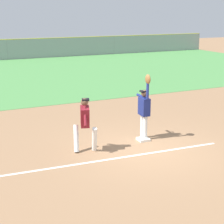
# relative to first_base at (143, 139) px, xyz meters

# --- Properties ---
(ground_plane) EXTENTS (77.59, 77.59, 0.00)m
(ground_plane) POSITION_rel_first_base_xyz_m (-0.32, -0.74, -0.04)
(ground_plane) COLOR #936D4C
(outfield_grass) EXTENTS (42.10, 17.79, 0.01)m
(outfield_grass) POSITION_rel_first_base_xyz_m (-0.32, 14.90, -0.04)
(outfield_grass) COLOR #4C8C47
(outfield_grass) RESTS_ON ground_plane
(chalk_foul_line) EXTENTS (11.99, 0.81, 0.01)m
(chalk_foul_line) POSITION_rel_first_base_xyz_m (-4.00, -0.90, -0.04)
(chalk_foul_line) COLOR white
(chalk_foul_line) RESTS_ON ground_plane
(first_base) EXTENTS (0.40, 0.40, 0.08)m
(first_base) POSITION_rel_first_base_xyz_m (0.00, 0.00, 0.00)
(first_base) COLOR white
(first_base) RESTS_ON ground_plane
(fielder) EXTENTS (0.29, 0.90, 2.28)m
(fielder) POSITION_rel_first_base_xyz_m (0.09, 0.12, 1.08)
(fielder) COLOR silver
(fielder) RESTS_ON ground_plane
(runner) EXTENTS (0.76, 0.83, 1.72)m
(runner) POSITION_rel_first_base_xyz_m (-2.16, -0.14, 0.96)
(runner) COLOR white
(runner) RESTS_ON ground_plane
(baseball) EXTENTS (0.07, 0.07, 0.07)m
(baseball) POSITION_rel_first_base_xyz_m (0.11, 0.46, 1.57)
(baseball) COLOR white
(outfield_fence) EXTENTS (42.18, 0.08, 1.82)m
(outfield_fence) POSITION_rel_first_base_xyz_m (-0.32, 23.79, 0.87)
(outfield_fence) COLOR #93999E
(outfield_fence) RESTS_ON ground_plane
(parked_car_red) EXTENTS (4.53, 2.38, 1.25)m
(parked_car_red) POSITION_rel_first_base_xyz_m (2.98, 28.48, 0.63)
(parked_car_red) COLOR #B21E1E
(parked_car_red) RESTS_ON ground_plane
(parked_car_black) EXTENTS (4.47, 2.25, 1.25)m
(parked_car_black) POSITION_rel_first_base_xyz_m (8.11, 27.60, 0.63)
(parked_car_black) COLOR black
(parked_car_black) RESTS_ON ground_plane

